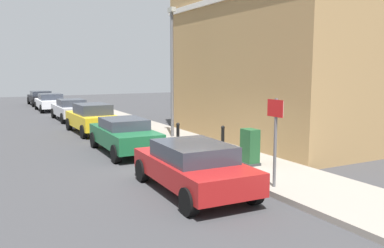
{
  "coord_description": "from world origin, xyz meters",
  "views": [
    {
      "loc": [
        -5.79,
        -11.11,
        3.17
      ],
      "look_at": [
        1.0,
        1.65,
        1.2
      ],
      "focal_mm": 37.42,
      "sensor_mm": 36.0,
      "label": 1
    }
  ],
  "objects_px": {
    "car_green": "(124,135)",
    "lamppost": "(172,67)",
    "car_silver": "(71,109)",
    "bollard_near_cabinet": "(223,139)",
    "car_yellow": "(92,118)",
    "car_white": "(50,102)",
    "utility_cabinet": "(250,148)",
    "street_sign": "(275,129)",
    "car_black": "(41,98)",
    "car_red": "(193,166)",
    "bollard_far_kerb": "(178,135)"
  },
  "relations": [
    {
      "from": "car_white",
      "to": "bollard_far_kerb",
      "type": "height_order",
      "value": "car_white"
    },
    {
      "from": "street_sign",
      "to": "car_yellow",
      "type": "bearing_deg",
      "value": 98.1
    },
    {
      "from": "car_red",
      "to": "car_black",
      "type": "bearing_deg",
      "value": 1.49
    },
    {
      "from": "car_white",
      "to": "bollard_far_kerb",
      "type": "distance_m",
      "value": 19.0
    },
    {
      "from": "car_green",
      "to": "car_white",
      "type": "distance_m",
      "value": 17.81
    },
    {
      "from": "car_silver",
      "to": "car_white",
      "type": "xyz_separation_m",
      "value": [
        -0.22,
        6.6,
        0.0
      ]
    },
    {
      "from": "car_yellow",
      "to": "car_white",
      "type": "height_order",
      "value": "car_yellow"
    },
    {
      "from": "car_green",
      "to": "bollard_far_kerb",
      "type": "bearing_deg",
      "value": -121.5
    },
    {
      "from": "car_yellow",
      "to": "car_white",
      "type": "distance_m",
      "value": 12.43
    },
    {
      "from": "utility_cabinet",
      "to": "street_sign",
      "type": "relative_size",
      "value": 0.5
    },
    {
      "from": "street_sign",
      "to": "car_silver",
      "type": "bearing_deg",
      "value": 95.06
    },
    {
      "from": "car_red",
      "to": "car_silver",
      "type": "xyz_separation_m",
      "value": [
        0.26,
        16.83,
        -0.0
      ]
    },
    {
      "from": "car_black",
      "to": "bollard_far_kerb",
      "type": "height_order",
      "value": "car_black"
    },
    {
      "from": "car_red",
      "to": "lamppost",
      "type": "height_order",
      "value": "lamppost"
    },
    {
      "from": "bollard_near_cabinet",
      "to": "car_yellow",
      "type": "bearing_deg",
      "value": 108.83
    },
    {
      "from": "car_black",
      "to": "bollard_near_cabinet",
      "type": "bearing_deg",
      "value": -174.47
    },
    {
      "from": "car_red",
      "to": "street_sign",
      "type": "height_order",
      "value": "street_sign"
    },
    {
      "from": "bollard_near_cabinet",
      "to": "street_sign",
      "type": "bearing_deg",
      "value": -103.86
    },
    {
      "from": "car_yellow",
      "to": "car_black",
      "type": "distance_m",
      "value": 18.12
    },
    {
      "from": "street_sign",
      "to": "lamppost",
      "type": "relative_size",
      "value": 0.4
    },
    {
      "from": "car_red",
      "to": "lamppost",
      "type": "distance_m",
      "value": 8.35
    },
    {
      "from": "car_yellow",
      "to": "utility_cabinet",
      "type": "distance_m",
      "value": 10.07
    },
    {
      "from": "car_yellow",
      "to": "bollard_far_kerb",
      "type": "distance_m",
      "value": 6.69
    },
    {
      "from": "car_silver",
      "to": "bollard_far_kerb",
      "type": "height_order",
      "value": "car_silver"
    },
    {
      "from": "car_black",
      "to": "bollard_near_cabinet",
      "type": "distance_m",
      "value": 26.22
    },
    {
      "from": "car_green",
      "to": "car_yellow",
      "type": "distance_m",
      "value": 5.38
    },
    {
      "from": "car_green",
      "to": "car_silver",
      "type": "xyz_separation_m",
      "value": [
        0.24,
        11.21,
        -0.01
      ]
    },
    {
      "from": "bollard_near_cabinet",
      "to": "utility_cabinet",
      "type": "bearing_deg",
      "value": -93.23
    },
    {
      "from": "car_green",
      "to": "street_sign",
      "type": "xyz_separation_m",
      "value": [
        1.82,
        -6.63,
        0.95
      ]
    },
    {
      "from": "car_silver",
      "to": "street_sign",
      "type": "xyz_separation_m",
      "value": [
        1.58,
        -17.85,
        0.96
      ]
    },
    {
      "from": "car_silver",
      "to": "street_sign",
      "type": "relative_size",
      "value": 1.87
    },
    {
      "from": "car_green",
      "to": "utility_cabinet",
      "type": "distance_m",
      "value": 5.13
    },
    {
      "from": "car_red",
      "to": "car_green",
      "type": "relative_size",
      "value": 1.0
    },
    {
      "from": "car_green",
      "to": "car_silver",
      "type": "distance_m",
      "value": 11.22
    },
    {
      "from": "car_yellow",
      "to": "bollard_far_kerb",
      "type": "bearing_deg",
      "value": -167.35
    },
    {
      "from": "car_green",
      "to": "car_white",
      "type": "xyz_separation_m",
      "value": [
        0.02,
        17.81,
        -0.01
      ]
    },
    {
      "from": "utility_cabinet",
      "to": "bollard_near_cabinet",
      "type": "height_order",
      "value": "utility_cabinet"
    },
    {
      "from": "car_silver",
      "to": "bollard_far_kerb",
      "type": "distance_m",
      "value": 12.41
    },
    {
      "from": "car_green",
      "to": "lamppost",
      "type": "xyz_separation_m",
      "value": [
        2.87,
        1.77,
        2.59
      ]
    },
    {
      "from": "utility_cabinet",
      "to": "bollard_far_kerb",
      "type": "distance_m",
      "value": 3.38
    },
    {
      "from": "car_green",
      "to": "bollard_far_kerb",
      "type": "distance_m",
      "value": 2.07
    },
    {
      "from": "bollard_far_kerb",
      "to": "car_red",
      "type": "bearing_deg",
      "value": -111.46
    },
    {
      "from": "lamppost",
      "to": "car_green",
      "type": "bearing_deg",
      "value": -148.34
    },
    {
      "from": "street_sign",
      "to": "utility_cabinet",
      "type": "bearing_deg",
      "value": 68.49
    },
    {
      "from": "car_black",
      "to": "bollard_far_kerb",
      "type": "relative_size",
      "value": 4.15
    },
    {
      "from": "car_red",
      "to": "bollard_far_kerb",
      "type": "height_order",
      "value": "car_red"
    },
    {
      "from": "car_silver",
      "to": "bollard_near_cabinet",
      "type": "bearing_deg",
      "value": -169.96
    },
    {
      "from": "car_red",
      "to": "car_silver",
      "type": "distance_m",
      "value": 16.83
    },
    {
      "from": "car_silver",
      "to": "bollard_near_cabinet",
      "type": "xyz_separation_m",
      "value": [
        2.58,
        -13.79,
        0.0
      ]
    },
    {
      "from": "car_silver",
      "to": "car_black",
      "type": "distance_m",
      "value": 12.28
    }
  ]
}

